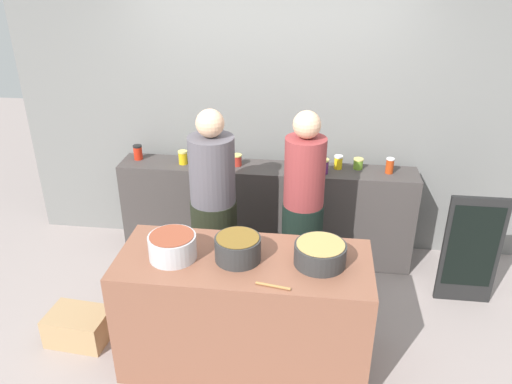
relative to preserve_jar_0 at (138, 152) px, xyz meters
name	(u,v)px	position (x,y,z in m)	size (l,w,h in m)	color
ground	(250,330)	(1.21, -1.14, -1.00)	(12.00, 12.00, 0.00)	gray
storefront_wall	(271,95)	(1.21, 0.31, 0.50)	(4.80, 0.12, 3.00)	slate
display_shelf	(266,213)	(1.21, -0.04, -0.54)	(2.70, 0.36, 0.93)	#3E3937
prep_table	(244,311)	(1.21, -1.44, -0.56)	(1.70, 0.70, 0.87)	brown
preserve_jar_0	(138,152)	(0.00, 0.00, 0.00)	(0.08, 0.08, 0.14)	red
preserve_jar_1	(183,157)	(0.44, -0.05, -0.01)	(0.08, 0.08, 0.13)	gold
preserve_jar_2	(196,156)	(0.55, 0.00, -0.01)	(0.07, 0.07, 0.12)	#324F34
preserve_jar_3	(216,158)	(0.74, -0.02, -0.01)	(0.07, 0.07, 0.12)	olive
preserve_jar_4	(237,160)	(0.94, -0.03, -0.02)	(0.09, 0.09, 0.11)	#AA2C22
preserve_jar_5	(291,160)	(1.43, 0.01, -0.01)	(0.07, 0.07, 0.12)	#355D34
preserve_jar_6	(324,166)	(1.72, -0.10, 0.00)	(0.09, 0.09, 0.13)	#4D1D50
preserve_jar_7	(338,162)	(1.85, 0.01, -0.01)	(0.08, 0.08, 0.12)	yellow
preserve_jar_8	(358,164)	(2.02, 0.03, -0.02)	(0.09, 0.09, 0.10)	olive
preserve_jar_9	(390,166)	(2.29, -0.03, 0.00)	(0.07, 0.07, 0.14)	#B33812
cooking_pot_left	(173,246)	(0.74, -1.48, -0.04)	(0.32, 0.32, 0.17)	#B7B7BC
cooking_pot_center	(238,248)	(1.17, -1.45, -0.04)	(0.31, 0.31, 0.17)	#2D2D2D
cooking_pot_right	(320,254)	(1.71, -1.43, -0.05)	(0.34, 0.34, 0.15)	#2D2D2D
wooden_spoon	(273,286)	(1.43, -1.72, -0.12)	(0.02, 0.02, 0.22)	#9E703D
cook_with_tongs	(214,217)	(0.85, -0.68, -0.25)	(0.38, 0.38, 1.66)	black
cook_in_cap	(303,220)	(1.57, -0.66, -0.24)	(0.33, 0.33, 1.66)	black
bread_crate	(79,326)	(-0.08, -1.40, -0.88)	(0.45, 0.32, 0.24)	tan
chalkboard_sign	(471,251)	(2.95, -0.53, -0.51)	(0.46, 0.05, 0.98)	black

